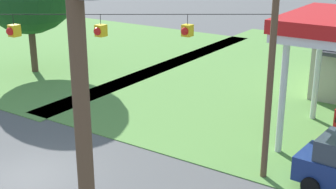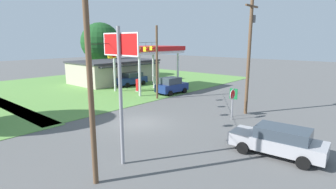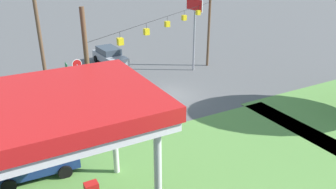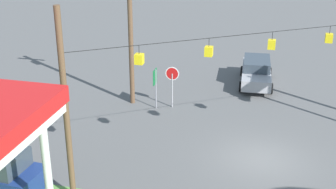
% 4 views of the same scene
% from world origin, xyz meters
% --- Properties ---
extents(ground_plane, '(160.00, 160.00, 0.00)m').
position_xyz_m(ground_plane, '(0.00, 0.00, 0.00)').
color(ground_plane, '#565656').
extents(grass_verge_opposite_corner, '(24.00, 24.00, 0.04)m').
position_xyz_m(grass_verge_opposite_corner, '(-16.00, 16.00, 0.02)').
color(grass_verge_opposite_corner, '#5B8E42').
rests_on(grass_verge_opposite_corner, ground).
extents(utility_pole_main, '(2.20, 0.44, 9.89)m').
position_xyz_m(utility_pole_main, '(8.10, -5.03, 5.53)').
color(utility_pole_main, brown).
rests_on(utility_pole_main, ground).
extents(signal_span_gantry, '(14.85, 10.24, 7.91)m').
position_xyz_m(signal_span_gantry, '(-0.00, -0.02, 4.40)').
color(signal_span_gantry, brown).
rests_on(signal_span_gantry, ground).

